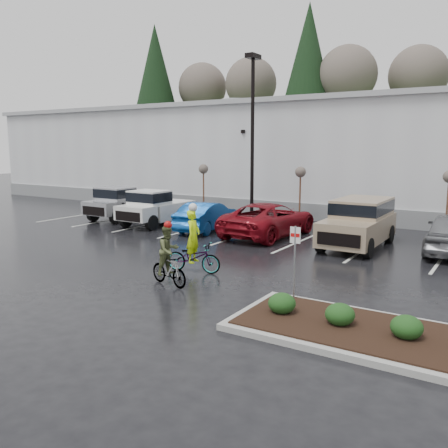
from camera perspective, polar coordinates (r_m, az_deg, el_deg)
The scene contains 19 objects.
ground at distance 15.12m, azimuth -5.35°, elevation -7.30°, with size 120.00×120.00×0.00m, color black.
warehouse at distance 34.63m, azimuth 17.42°, elevation 7.85°, with size 60.50×15.50×7.20m.
wooded_ridge at distance 57.18m, azimuth 23.34°, elevation 7.32°, with size 80.00×25.00×6.00m, color #1F3F1A.
lamppost at distance 26.79m, azimuth 3.45°, elevation 12.28°, with size 0.50×1.00×9.22m.
sapling_west at distance 29.75m, azimuth -2.49°, elevation 6.31°, with size 0.60×0.60×3.20m.
sapling_mid at distance 26.62m, azimuth 9.18°, elevation 5.83°, with size 0.60×0.60×3.20m.
curb_island at distance 11.47m, azimuth 21.02°, elevation -13.08°, with size 8.00×3.00×0.15m, color gray.
mulch_bed at distance 11.43m, azimuth 21.05°, elevation -12.64°, with size 7.60×2.60×0.04m, color black.
shrub_a at distance 12.19m, azimuth 6.98°, elevation -9.45°, with size 0.70×0.70×0.52m, color #193512.
shrub_b at distance 11.68m, azimuth 13.77°, elevation -10.52°, with size 0.70×0.70×0.52m, color #193512.
shrub_c at distance 11.34m, azimuth 21.12°, elevation -11.51°, with size 0.70×0.70×0.52m, color #193512.
fire_lane_sign at distance 13.05m, azimuth 8.52°, elevation -3.68°, with size 0.30×0.05×2.20m.
pickup_silver at distance 28.99m, azimuth -11.68°, elevation 2.57°, with size 2.10×5.20×1.96m, color #A9AAB0, non-canonical shape.
pickup_white at distance 26.63m, azimuth -7.69°, elevation 2.09°, with size 2.10×5.20×1.96m, color silver, non-canonical shape.
car_blue at distance 24.44m, azimuth -2.07°, elevation 0.95°, with size 1.57×4.50×1.48m, color #0D4390.
car_red at distance 23.02m, azimuth 5.44°, elevation 0.56°, with size 2.70×5.85×1.62m, color maroon.
suv_tan at distance 21.15m, azimuth 15.80°, elevation 0.05°, with size 2.20×5.10×2.06m, color gray, non-canonical shape.
cyclist_hivis at distance 16.41m, azimuth -3.70°, elevation -3.27°, with size 2.08×1.07×2.41m.
cyclist_olive at distance 14.91m, azimuth -6.68°, elevation -4.52°, with size 1.64×0.83×2.05m.
Camera 1 is at (8.83, -11.48, 4.34)m, focal length 38.00 mm.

